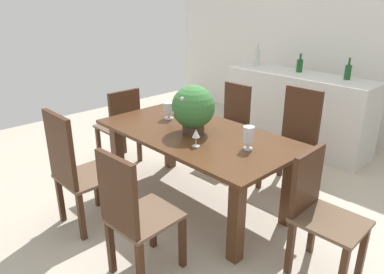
{
  "coord_description": "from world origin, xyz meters",
  "views": [
    {
      "loc": [
        2.24,
        -2.41,
        1.91
      ],
      "look_at": [
        -0.01,
        -0.28,
        0.7
      ],
      "focal_mm": 34.04,
      "sensor_mm": 36.0,
      "label": 1
    }
  ],
  "objects_px": {
    "dining_table": "(196,145)",
    "chair_head_end": "(121,123)",
    "chair_foot_end": "(319,209)",
    "chair_far_right": "(295,135)",
    "wine_bottle_green": "(257,57)",
    "wine_bottle_amber": "(300,65)",
    "flower_centerpiece": "(193,108)",
    "chair_near_right": "(133,212)",
    "wine_glass": "(196,134)",
    "crystal_vase_center_near": "(169,108)",
    "wine_bottle_tall": "(348,72)",
    "chair_far_left": "(231,120)",
    "chair_near_left": "(73,167)",
    "crystal_vase_left": "(249,136)",
    "kitchen_counter": "(296,110)"
  },
  "relations": [
    {
      "from": "chair_foot_end",
      "to": "chair_far_right",
      "type": "height_order",
      "value": "chair_far_right"
    },
    {
      "from": "flower_centerpiece",
      "to": "kitchen_counter",
      "type": "distance_m",
      "value": 2.1
    },
    {
      "from": "chair_far_left",
      "to": "wine_bottle_amber",
      "type": "bearing_deg",
      "value": 79.4
    },
    {
      "from": "chair_near_right",
      "to": "crystal_vase_center_near",
      "type": "relative_size",
      "value": 5.75
    },
    {
      "from": "wine_bottle_amber",
      "to": "wine_bottle_green",
      "type": "relative_size",
      "value": 0.81
    },
    {
      "from": "wine_bottle_tall",
      "to": "dining_table",
      "type": "bearing_deg",
      "value": -100.46
    },
    {
      "from": "chair_foot_end",
      "to": "crystal_vase_center_near",
      "type": "distance_m",
      "value": 1.75
    },
    {
      "from": "chair_near_right",
      "to": "crystal_vase_center_near",
      "type": "bearing_deg",
      "value": -53.59
    },
    {
      "from": "chair_far_right",
      "to": "crystal_vase_center_near",
      "type": "bearing_deg",
      "value": -134.4
    },
    {
      "from": "wine_bottle_tall",
      "to": "wine_bottle_amber",
      "type": "bearing_deg",
      "value": -178.52
    },
    {
      "from": "chair_head_end",
      "to": "crystal_vase_left",
      "type": "xyz_separation_m",
      "value": [
        1.83,
        0.04,
        0.35
      ]
    },
    {
      "from": "dining_table",
      "to": "chair_near_right",
      "type": "xyz_separation_m",
      "value": [
        0.43,
        -1.01,
        -0.08
      ]
    },
    {
      "from": "wine_bottle_amber",
      "to": "wine_glass",
      "type": "bearing_deg",
      "value": -78.38
    },
    {
      "from": "chair_foot_end",
      "to": "chair_far_right",
      "type": "bearing_deg",
      "value": 37.41
    },
    {
      "from": "flower_centerpiece",
      "to": "wine_bottle_amber",
      "type": "height_order",
      "value": "wine_bottle_amber"
    },
    {
      "from": "chair_far_left",
      "to": "chair_foot_end",
      "type": "bearing_deg",
      "value": -31.95
    },
    {
      "from": "chair_near_right",
      "to": "crystal_vase_left",
      "type": "distance_m",
      "value": 1.1
    },
    {
      "from": "chair_near_right",
      "to": "wine_glass",
      "type": "distance_m",
      "value": 0.86
    },
    {
      "from": "chair_foot_end",
      "to": "wine_bottle_green",
      "type": "distance_m",
      "value": 3.04
    },
    {
      "from": "dining_table",
      "to": "crystal_vase_left",
      "type": "distance_m",
      "value": 0.63
    },
    {
      "from": "flower_centerpiece",
      "to": "wine_bottle_amber",
      "type": "distance_m",
      "value": 2.14
    },
    {
      "from": "chair_far_right",
      "to": "wine_bottle_amber",
      "type": "distance_m",
      "value": 1.37
    },
    {
      "from": "chair_near_left",
      "to": "wine_glass",
      "type": "height_order",
      "value": "chair_near_left"
    },
    {
      "from": "chair_far_left",
      "to": "crystal_vase_center_near",
      "type": "height_order",
      "value": "chair_far_left"
    },
    {
      "from": "wine_bottle_tall",
      "to": "wine_bottle_green",
      "type": "bearing_deg",
      "value": -177.76
    },
    {
      "from": "crystal_vase_center_near",
      "to": "chair_far_left",
      "type": "bearing_deg",
      "value": 87.55
    },
    {
      "from": "chair_foot_end",
      "to": "wine_glass",
      "type": "height_order",
      "value": "chair_foot_end"
    },
    {
      "from": "dining_table",
      "to": "chair_head_end",
      "type": "bearing_deg",
      "value": -179.94
    },
    {
      "from": "wine_bottle_green",
      "to": "wine_bottle_amber",
      "type": "bearing_deg",
      "value": 2.97
    },
    {
      "from": "dining_table",
      "to": "flower_centerpiece",
      "type": "height_order",
      "value": "flower_centerpiece"
    },
    {
      "from": "crystal_vase_center_near",
      "to": "wine_bottle_green",
      "type": "bearing_deg",
      "value": 102.18
    },
    {
      "from": "chair_far_left",
      "to": "wine_bottle_amber",
      "type": "xyz_separation_m",
      "value": [
        0.18,
        1.11,
        0.54
      ]
    },
    {
      "from": "chair_near_right",
      "to": "wine_glass",
      "type": "bearing_deg",
      "value": -79.56
    },
    {
      "from": "wine_glass",
      "to": "wine_bottle_tall",
      "type": "distance_m",
      "value": 2.36
    },
    {
      "from": "chair_head_end",
      "to": "chair_near_right",
      "type": "bearing_deg",
      "value": 60.02
    },
    {
      "from": "chair_near_right",
      "to": "chair_far_right",
      "type": "relative_size",
      "value": 0.95
    },
    {
      "from": "chair_far_right",
      "to": "flower_centerpiece",
      "type": "relative_size",
      "value": 2.37
    },
    {
      "from": "chair_foot_end",
      "to": "flower_centerpiece",
      "type": "bearing_deg",
      "value": 88.8
    },
    {
      "from": "dining_table",
      "to": "wine_bottle_tall",
      "type": "distance_m",
      "value": 2.2
    },
    {
      "from": "crystal_vase_center_near",
      "to": "wine_bottle_amber",
      "type": "bearing_deg",
      "value": 83.75
    },
    {
      "from": "crystal_vase_center_near",
      "to": "wine_glass",
      "type": "distance_m",
      "value": 0.76
    },
    {
      "from": "kitchen_counter",
      "to": "wine_bottle_amber",
      "type": "relative_size",
      "value": 8.13
    },
    {
      "from": "dining_table",
      "to": "chair_foot_end",
      "type": "relative_size",
      "value": 2.04
    },
    {
      "from": "chair_near_left",
      "to": "chair_far_left",
      "type": "bearing_deg",
      "value": -90.46
    },
    {
      "from": "wine_glass",
      "to": "kitchen_counter",
      "type": "xyz_separation_m",
      "value": [
        -0.41,
        2.24,
        -0.36
      ]
    },
    {
      "from": "dining_table",
      "to": "chair_head_end",
      "type": "relative_size",
      "value": 2.04
    },
    {
      "from": "chair_near_right",
      "to": "dining_table",
      "type": "bearing_deg",
      "value": -70.24
    },
    {
      "from": "chair_near_left",
      "to": "flower_centerpiece",
      "type": "relative_size",
      "value": 2.42
    },
    {
      "from": "flower_centerpiece",
      "to": "chair_far_right",
      "type": "bearing_deg",
      "value": 67.21
    },
    {
      "from": "chair_far_left",
      "to": "flower_centerpiece",
      "type": "xyz_separation_m",
      "value": [
        0.41,
        -1.01,
        0.45
      ]
    }
  ]
}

